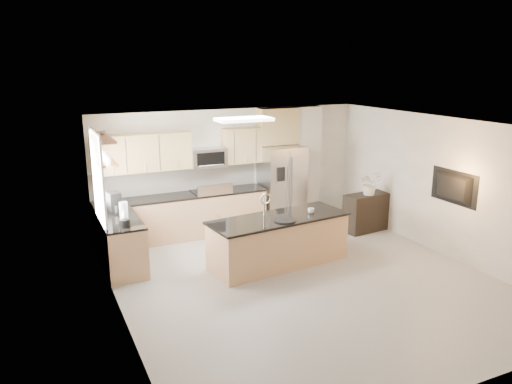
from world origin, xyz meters
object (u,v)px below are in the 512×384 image
platter (285,220)px  microwave (208,158)px  credenza (367,212)px  kettle (124,215)px  flower_vase (370,177)px  bowl (99,132)px  island (279,240)px  cup (311,211)px  television (450,188)px  range (211,212)px  coffee_maker (114,203)px  refrigerator (281,186)px  blender (124,216)px

platter → microwave: bearing=102.2°
microwave → credenza: 3.62m
kettle → flower_vase: bearing=-0.6°
kettle → bowl: bowl is taller
island → kettle: (-2.56, 0.84, 0.58)m
kettle → bowl: 1.50m
flower_vase → cup: bearing=-157.2°
island → television: (2.98, -1.03, 0.90)m
flower_vase → island: bearing=-163.1°
range → island: size_ratio=0.43×
cup → coffee_maker: 3.56m
kettle → bowl: (-0.23, 0.61, 1.36)m
refrigerator → platter: 2.54m
microwave → credenza: bearing=-23.5°
microwave → coffee_maker: microwave is taller
coffee_maker → flower_vase: flower_vase is taller
bowl → flower_vase: size_ratio=0.44×
range → flower_vase: (3.11, -1.31, 0.73)m
bowl → flower_vase: 5.53m
range → microwave: size_ratio=1.50×
range → television: television is taller
refrigerator → microwave: bearing=174.1°
credenza → blender: (-5.20, -0.33, 0.69)m
platter → television: bearing=-14.9°
microwave → cup: bearing=-62.3°
island → television: 3.28m
refrigerator → blender: size_ratio=4.23×
coffee_maker → bowl: bearing=148.0°
microwave → coffee_maker: size_ratio=1.95×
television → range: bearing=48.4°
coffee_maker → television: 6.10m
island → range: bearing=98.0°
platter → bowl: size_ratio=1.16×
credenza → platter: 2.86m
credenza → cup: size_ratio=8.53×
microwave → island: bearing=-76.5°
range → platter: (0.53, -2.32, 0.42)m
microwave → flower_vase: microwave is taller
island → platter: (-0.00, -0.23, 0.45)m
bowl → platter: bearing=-31.3°
microwave → credenza: microwave is taller
refrigerator → kettle: 3.88m
blender → kettle: (0.05, 0.32, -0.08)m
range → bowl: 3.02m
island → flower_vase: (2.58, 0.79, 0.76)m
blender → bowl: (-0.18, 0.93, 1.28)m
refrigerator → blender: (-3.73, -1.52, 0.21)m
blender → range: bearing=37.1°
flower_vase → bowl: bearing=172.9°
microwave → island: 2.57m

